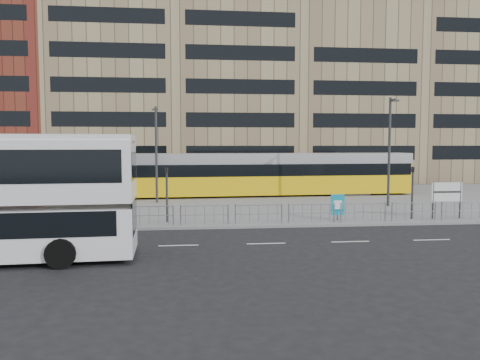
{
  "coord_description": "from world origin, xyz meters",
  "views": [
    {
      "loc": [
        -1.39,
        -24.96,
        4.56
      ],
      "look_at": [
        1.83,
        6.0,
        2.17
      ],
      "focal_mm": 35.0,
      "sensor_mm": 36.0,
      "label": 1
    }
  ],
  "objects": [
    {
      "name": "ad_panel",
      "position": [
        7.04,
        1.26,
        1.03
      ],
      "size": [
        0.81,
        0.08,
        1.51
      ],
      "rotation": [
        0.0,
        0.0,
        0.01
      ],
      "color": "#2D2D30",
      "rests_on": "plaza"
    },
    {
      "name": "pedestrian_barrier",
      "position": [
        2.0,
        0.5,
        0.98
      ],
      "size": [
        32.07,
        0.07,
        1.1
      ],
      "color": "gray",
      "rests_on": "plaza"
    },
    {
      "name": "tram",
      "position": [
        2.28,
        14.4,
        1.98
      ],
      "size": [
        31.01,
        4.59,
        3.64
      ],
      "rotation": [
        0.0,
        0.0,
        0.05
      ],
      "color": "#E6BA0C",
      "rests_on": "plaza"
    },
    {
      "name": "ground",
      "position": [
        0.0,
        0.0,
        0.0
      ],
      "size": [
        120.0,
        120.0,
        0.0
      ],
      "primitive_type": "plane",
      "color": "black",
      "rests_on": "ground"
    },
    {
      "name": "station_sign",
      "position": [
        13.67,
        1.19,
        1.64
      ],
      "size": [
        1.87,
        0.11,
        2.15
      ],
      "rotation": [
        0.0,
        0.0,
        -0.01
      ],
      "color": "#2D2D30",
      "rests_on": "plaza"
    },
    {
      "name": "traffic_light_east",
      "position": [
        11.53,
        1.19,
        2.12
      ],
      "size": [
        0.17,
        0.2,
        3.1
      ],
      "rotation": [
        0.0,
        0.0,
        0.03
      ],
      "color": "#2D2D30",
      "rests_on": "plaza"
    },
    {
      "name": "traffic_light_west",
      "position": [
        -2.79,
        1.61,
        2.12
      ],
      "size": [
        0.17,
        0.21,
        3.1
      ],
      "rotation": [
        0.0,
        0.0,
        -0.05
      ],
      "color": "#2D2D30",
      "rests_on": "plaza"
    },
    {
      "name": "lamp_post_west",
      "position": [
        -4.02,
        10.7,
        4.13
      ],
      "size": [
        0.45,
        1.04,
        7.23
      ],
      "color": "#2D2D30",
      "rests_on": "plaza"
    },
    {
      "name": "road_markings",
      "position": [
        1.0,
        -4.0,
        0.01
      ],
      "size": [
        62.0,
        0.12,
        0.01
      ],
      "primitive_type": "cube",
      "color": "white",
      "rests_on": "ground"
    },
    {
      "name": "plaza",
      "position": [
        0.0,
        12.0,
        0.07
      ],
      "size": [
        64.0,
        24.0,
        0.15
      ],
      "primitive_type": "cube",
      "color": "slate",
      "rests_on": "ground"
    },
    {
      "name": "pedestrian",
      "position": [
        -9.41,
        5.59,
        0.94
      ],
      "size": [
        0.39,
        0.58,
        1.58
      ],
      "primitive_type": "imported",
      "rotation": [
        0.0,
        0.0,
        1.55
      ],
      "color": "black",
      "rests_on": "plaza"
    },
    {
      "name": "lamp_post_east",
      "position": [
        12.58,
        6.9,
        4.36
      ],
      "size": [
        0.45,
        1.04,
        7.69
      ],
      "color": "#2D2D30",
      "rests_on": "plaza"
    },
    {
      "name": "building_row",
      "position": [
        1.55,
        34.27,
        12.91
      ],
      "size": [
        70.4,
        18.4,
        31.2
      ],
      "color": "brown",
      "rests_on": "ground"
    },
    {
      "name": "kerb",
      "position": [
        0.0,
        0.05,
        0.07
      ],
      "size": [
        64.0,
        0.25,
        0.17
      ],
      "primitive_type": "cube",
      "color": "gray",
      "rests_on": "ground"
    }
  ]
}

